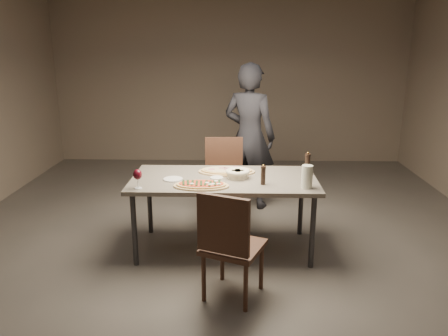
{
  "coord_description": "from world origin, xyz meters",
  "views": [
    {
      "loc": [
        0.11,
        -4.07,
        2.01
      ],
      "look_at": [
        0.0,
        0.0,
        0.85
      ],
      "focal_mm": 35.0,
      "sensor_mm": 36.0,
      "label": 1
    }
  ],
  "objects_px": {
    "ham_pizza": "(227,171)",
    "chair_near": "(229,241)",
    "bread_basket": "(238,173)",
    "pepper_mill_left": "(263,175)",
    "dining_table": "(224,183)",
    "diner": "(249,137)",
    "carafe": "(307,177)",
    "zucchini_pizza": "(202,185)",
    "chair_far": "(224,176)"
  },
  "relations": [
    {
      "from": "ham_pizza",
      "to": "chair_near",
      "type": "height_order",
      "value": "chair_near"
    },
    {
      "from": "carafe",
      "to": "chair_near",
      "type": "bearing_deg",
      "value": -136.65
    },
    {
      "from": "ham_pizza",
      "to": "pepper_mill_left",
      "type": "bearing_deg",
      "value": -60.57
    },
    {
      "from": "dining_table",
      "to": "diner",
      "type": "relative_size",
      "value": 1.0
    },
    {
      "from": "chair_near",
      "to": "diner",
      "type": "bearing_deg",
      "value": 106.92
    },
    {
      "from": "zucchini_pizza",
      "to": "ham_pizza",
      "type": "distance_m",
      "value": 0.52
    },
    {
      "from": "zucchini_pizza",
      "to": "chair_far",
      "type": "bearing_deg",
      "value": 62.4
    },
    {
      "from": "carafe",
      "to": "chair_far",
      "type": "height_order",
      "value": "chair_far"
    },
    {
      "from": "pepper_mill_left",
      "to": "chair_far",
      "type": "distance_m",
      "value": 1.07
    },
    {
      "from": "zucchini_pizza",
      "to": "chair_far",
      "type": "height_order",
      "value": "chair_far"
    },
    {
      "from": "ham_pizza",
      "to": "chair_near",
      "type": "distance_m",
      "value": 1.16
    },
    {
      "from": "bread_basket",
      "to": "diner",
      "type": "height_order",
      "value": "diner"
    },
    {
      "from": "bread_basket",
      "to": "chair_far",
      "type": "bearing_deg",
      "value": 101.24
    },
    {
      "from": "pepper_mill_left",
      "to": "chair_far",
      "type": "height_order",
      "value": "chair_far"
    },
    {
      "from": "zucchini_pizza",
      "to": "pepper_mill_left",
      "type": "xyz_separation_m",
      "value": [
        0.57,
        0.09,
        0.07
      ]
    },
    {
      "from": "pepper_mill_left",
      "to": "ham_pizza",
      "type": "bearing_deg",
      "value": 131.8
    },
    {
      "from": "dining_table",
      "to": "bread_basket",
      "type": "xyz_separation_m",
      "value": [
        0.13,
        0.0,
        0.11
      ]
    },
    {
      "from": "dining_table",
      "to": "zucchini_pizza",
      "type": "distance_m",
      "value": 0.35
    },
    {
      "from": "chair_near",
      "to": "diner",
      "type": "relative_size",
      "value": 0.52
    },
    {
      "from": "dining_table",
      "to": "zucchini_pizza",
      "type": "height_order",
      "value": "zucchini_pizza"
    },
    {
      "from": "zucchini_pizza",
      "to": "bread_basket",
      "type": "distance_m",
      "value": 0.44
    },
    {
      "from": "chair_far",
      "to": "dining_table",
      "type": "bearing_deg",
      "value": 88.26
    },
    {
      "from": "chair_near",
      "to": "diner",
      "type": "distance_m",
      "value": 2.23
    },
    {
      "from": "ham_pizza",
      "to": "bread_basket",
      "type": "distance_m",
      "value": 0.22
    },
    {
      "from": "chair_near",
      "to": "diner",
      "type": "height_order",
      "value": "diner"
    },
    {
      "from": "zucchini_pizza",
      "to": "bread_basket",
      "type": "xyz_separation_m",
      "value": [
        0.33,
        0.28,
        0.03
      ]
    },
    {
      "from": "bread_basket",
      "to": "pepper_mill_left",
      "type": "distance_m",
      "value": 0.31
    },
    {
      "from": "zucchini_pizza",
      "to": "carafe",
      "type": "xyz_separation_m",
      "value": [
        0.96,
        -0.0,
        0.09
      ]
    },
    {
      "from": "pepper_mill_left",
      "to": "chair_far",
      "type": "xyz_separation_m",
      "value": [
        -0.39,
        0.96,
        -0.3
      ]
    },
    {
      "from": "carafe",
      "to": "chair_far",
      "type": "bearing_deg",
      "value": 126.54
    },
    {
      "from": "carafe",
      "to": "dining_table",
      "type": "bearing_deg",
      "value": 159.39
    },
    {
      "from": "zucchini_pizza",
      "to": "carafe",
      "type": "distance_m",
      "value": 0.96
    },
    {
      "from": "diner",
      "to": "chair_far",
      "type": "bearing_deg",
      "value": 81.65
    },
    {
      "from": "dining_table",
      "to": "zucchini_pizza",
      "type": "bearing_deg",
      "value": -125.29
    },
    {
      "from": "bread_basket",
      "to": "ham_pizza",
      "type": "bearing_deg",
      "value": 119.91
    },
    {
      "from": "zucchini_pizza",
      "to": "ham_pizza",
      "type": "relative_size",
      "value": 0.89
    },
    {
      "from": "pepper_mill_left",
      "to": "zucchini_pizza",
      "type": "bearing_deg",
      "value": -171.39
    },
    {
      "from": "carafe",
      "to": "chair_near",
      "type": "relative_size",
      "value": 0.23
    },
    {
      "from": "dining_table",
      "to": "diner",
      "type": "xyz_separation_m",
      "value": [
        0.28,
        1.25,
        0.21
      ]
    },
    {
      "from": "chair_near",
      "to": "chair_far",
      "type": "bearing_deg",
      "value": 115.39
    },
    {
      "from": "pepper_mill_left",
      "to": "diner",
      "type": "distance_m",
      "value": 1.45
    },
    {
      "from": "bread_basket",
      "to": "carafe",
      "type": "bearing_deg",
      "value": -24.56
    },
    {
      "from": "dining_table",
      "to": "carafe",
      "type": "xyz_separation_m",
      "value": [
        0.76,
        -0.28,
        0.16
      ]
    },
    {
      "from": "carafe",
      "to": "diner",
      "type": "relative_size",
      "value": 0.12
    },
    {
      "from": "bread_basket",
      "to": "diner",
      "type": "bearing_deg",
      "value": 83.2
    },
    {
      "from": "zucchini_pizza",
      "to": "chair_near",
      "type": "distance_m",
      "value": 0.75
    },
    {
      "from": "bread_basket",
      "to": "pepper_mill_left",
      "type": "relative_size",
      "value": 1.22
    },
    {
      "from": "pepper_mill_left",
      "to": "carafe",
      "type": "xyz_separation_m",
      "value": [
        0.39,
        -0.09,
        0.01
      ]
    },
    {
      "from": "dining_table",
      "to": "pepper_mill_left",
      "type": "bearing_deg",
      "value": -27.82
    },
    {
      "from": "dining_table",
      "to": "diner",
      "type": "height_order",
      "value": "diner"
    }
  ]
}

